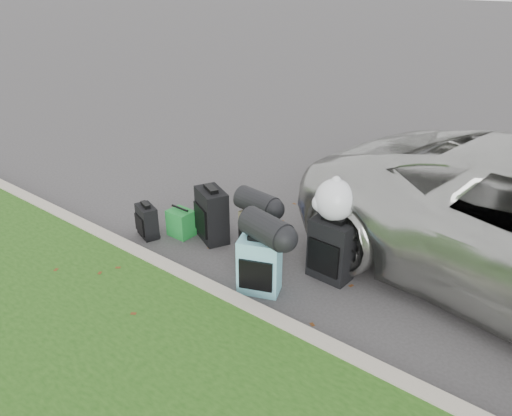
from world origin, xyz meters
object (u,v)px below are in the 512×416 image
Objects in this scene: suitcase_olive at (258,237)px; suitcase_teal at (259,266)px; suitcase_large_black_left at (212,215)px; tote_green at (181,223)px; tote_navy at (262,221)px; suitcase_large_black_right at (331,250)px; suitcase_small_black at (147,221)px.

suitcase_olive is 0.93× the size of suitcase_teal.
suitcase_olive is at bearing 24.73° from suitcase_large_black_left.
tote_green reaches higher than tote_navy.
tote_green is 1.09× the size of tote_navy.
suitcase_large_black_right reaches higher than suitcase_large_black_left.
suitcase_large_black_left is 0.97× the size of suitcase_large_black_right.
suitcase_teal is (1.23, -0.56, -0.03)m from suitcase_large_black_left.
suitcase_small_black is 1.21× the size of tote_green.
suitcase_teal reaches higher than suitcase_olive.
suitcase_olive is (1.53, 0.47, 0.08)m from suitcase_small_black.
tote_green is at bearing -167.72° from suitcase_large_black_right.
suitcase_small_black is 1.98m from suitcase_teal.
suitcase_large_black_right reaches higher than suitcase_olive.
suitcase_large_black_left is at bearing 24.79° from tote_green.
suitcase_small_black is 0.62× the size of suitcase_large_black_left.
suitcase_olive is (0.78, -0.01, -0.05)m from suitcase_large_black_left.
suitcase_large_black_right is at bearing 26.72° from suitcase_olive.
tote_green is at bearing -115.56° from tote_navy.
suitcase_large_black_right is at bearing 35.23° from suitcase_teal.
suitcase_teal is (0.45, -0.55, 0.02)m from suitcase_olive.
suitcase_large_black_left is 1.95× the size of tote_green.
suitcase_olive is at bearing -165.81° from suitcase_large_black_right.
suitcase_large_black_left is (0.75, 0.48, 0.13)m from suitcase_small_black.
suitcase_small_black is at bearing -138.36° from tote_green.
tote_green is 1.10m from tote_navy.
suitcase_large_black_right is at bearing 10.22° from tote_green.
suitcase_large_black_right is (0.47, 0.74, 0.04)m from suitcase_teal.
suitcase_large_black_left is at bearing 52.59° from suitcase_small_black.
tote_navy is at bearing 42.84° from tote_green.
tote_navy is at bearing 79.63° from suitcase_large_black_left.
tote_green is (0.34, 0.30, -0.04)m from suitcase_small_black.
suitcase_large_black_right is 2.19× the size of tote_navy.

